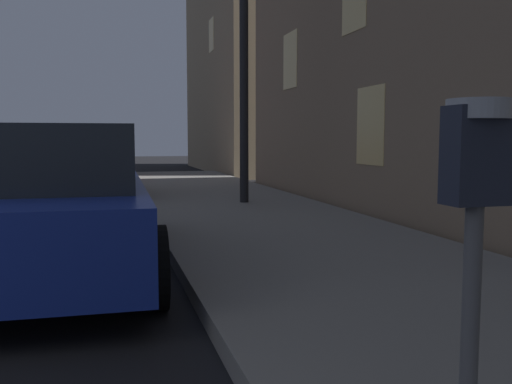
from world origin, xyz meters
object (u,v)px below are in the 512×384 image
at_px(car_blue, 50,203).
at_px(car_silver, 80,167).
at_px(car_red, 88,157).
at_px(parking_meter, 475,202).
at_px(street_lamp, 244,19).

bearing_deg(car_blue, car_silver, 89.97).
xyz_separation_m(car_silver, car_red, (-0.00, 6.75, -0.01)).
bearing_deg(car_blue, parking_meter, -68.66).
bearing_deg(street_lamp, car_red, 107.91).
distance_m(car_blue, car_silver, 6.83).
bearing_deg(parking_meter, car_blue, 111.34).
bearing_deg(car_blue, car_red, 90.00).
bearing_deg(street_lamp, car_blue, -124.18).
relative_size(parking_meter, car_blue, 0.30).
bearing_deg(car_blue, street_lamp, 55.82).
height_order(car_blue, car_red, same).
distance_m(parking_meter, car_red, 17.75).
bearing_deg(car_silver, parking_meter, -81.70).
xyz_separation_m(parking_meter, street_lamp, (1.38, 8.46, 2.31)).
relative_size(car_red, street_lamp, 0.92).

